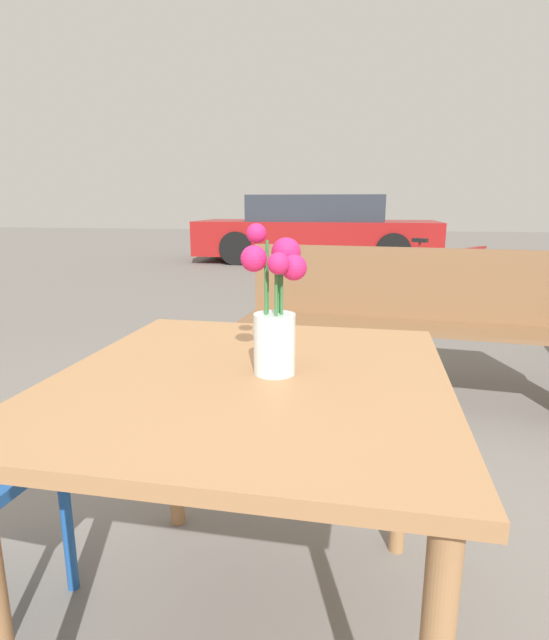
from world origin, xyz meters
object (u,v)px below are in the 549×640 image
object	(u,v)px
flower_vase	(275,319)
bicycle	(432,279)
table_front	(252,412)
parked_car	(317,230)
bench_near	(413,318)

from	to	relation	value
flower_vase	bicycle	size ratio (longest dim) A/B	0.26
table_front	flower_vase	world-z (taller)	flower_vase
bicycle	parked_car	xyz separation A→B (m)	(-1.59, 4.31, 0.26)
bench_near	parked_car	bearing A→B (deg)	99.67
parked_car	bicycle	bearing A→B (deg)	-69.75
table_front	bench_near	world-z (taller)	bench_near
bench_near	flower_vase	bearing A→B (deg)	-105.40
bench_near	bicycle	world-z (taller)	bench_near
flower_vase	bench_near	bearing A→B (deg)	74.60
bicycle	parked_car	size ratio (longest dim) A/B	0.29
table_front	bench_near	distance (m)	1.82
flower_vase	table_front	bearing A→B (deg)	-167.47
bench_near	bicycle	xyz separation A→B (m)	(0.43, 2.50, -0.14)
bicycle	parked_car	distance (m)	4.60
table_front	parked_car	world-z (taller)	parked_car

